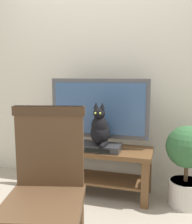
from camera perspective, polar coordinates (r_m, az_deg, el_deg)
The scene contains 9 objects.
ground_plane at distance 2.33m, azimuth -5.14°, elevation -23.15°, with size 12.00×12.00×0.00m, color gray.
back_wall at distance 2.92m, azimuth 1.53°, elevation 11.95°, with size 7.00×0.12×2.80m, color beige.
tv_stand at distance 2.64m, azimuth 0.30°, elevation -11.06°, with size 1.10×0.43×0.48m.
tv at distance 2.58m, azimuth 0.71°, elevation 0.28°, with size 1.02×0.20×0.70m.
media_box at distance 2.51m, azimuth 0.95°, elevation -7.93°, with size 0.40×0.23×0.06m.
cat at distance 2.45m, azimuth 0.91°, elevation -3.83°, with size 0.19×0.30×0.42m.
wooden_chair at distance 1.60m, azimuth -11.11°, elevation -14.85°, with size 0.55×0.55×1.03m.
book_stack at distance 2.69m, azimuth -7.44°, elevation -6.50°, with size 0.26×0.20×0.10m.
potted_plant at distance 2.51m, azimuth 19.71°, elevation -10.12°, with size 0.39×0.39×0.76m.
Camera 1 is at (0.73, -1.85, 1.22)m, focal length 40.65 mm.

